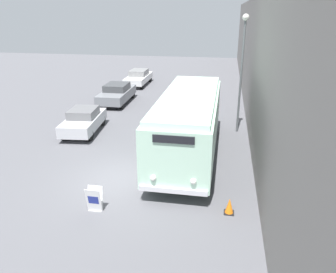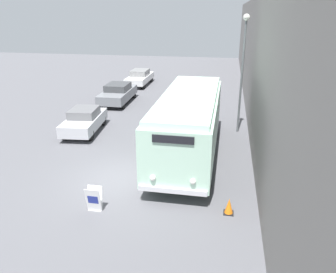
# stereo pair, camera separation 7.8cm
# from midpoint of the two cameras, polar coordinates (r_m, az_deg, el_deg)

# --- Properties ---
(ground_plane) EXTENTS (80.00, 80.00, 0.00)m
(ground_plane) POSITION_cam_midpoint_polar(r_m,az_deg,el_deg) (14.31, -8.31, -7.36)
(ground_plane) COLOR #56565B
(building_wall_right) EXTENTS (0.30, 60.00, 7.56)m
(building_wall_right) POSITION_cam_midpoint_polar(r_m,az_deg,el_deg) (22.15, 14.46, 12.70)
(building_wall_right) COLOR gray
(building_wall_right) RESTS_ON ground_plane
(vintage_bus) EXTENTS (2.67, 9.33, 3.11)m
(vintage_bus) POSITION_cam_midpoint_polar(r_m,az_deg,el_deg) (15.81, 3.46, 2.68)
(vintage_bus) COLOR black
(vintage_bus) RESTS_ON ground_plane
(sign_board) EXTENTS (0.56, 0.35, 0.92)m
(sign_board) POSITION_cam_midpoint_polar(r_m,az_deg,el_deg) (12.21, -12.88, -10.65)
(sign_board) COLOR gray
(sign_board) RESTS_ON ground_plane
(streetlamp) EXTENTS (0.36, 0.36, 6.61)m
(streetlamp) POSITION_cam_midpoint_polar(r_m,az_deg,el_deg) (19.01, 12.72, 13.05)
(streetlamp) COLOR #595E60
(streetlamp) RESTS_ON ground_plane
(parked_car_near) EXTENTS (2.11, 4.18, 1.41)m
(parked_car_near) POSITION_cam_midpoint_polar(r_m,az_deg,el_deg) (19.91, -14.59, 2.72)
(parked_car_near) COLOR black
(parked_car_near) RESTS_ON ground_plane
(parked_car_mid) EXTENTS (2.01, 4.71, 1.48)m
(parked_car_mid) POSITION_cam_midpoint_polar(r_m,az_deg,el_deg) (25.96, -8.99, 7.46)
(parked_car_mid) COLOR black
(parked_car_mid) RESTS_ON ground_plane
(parked_car_far) EXTENTS (1.81, 4.81, 1.43)m
(parked_car_far) POSITION_cam_midpoint_polar(r_m,az_deg,el_deg) (32.30, -5.21, 10.26)
(parked_car_far) COLOR black
(parked_car_far) RESTS_ON ground_plane
(traffic_cone) EXTENTS (0.36, 0.36, 0.59)m
(traffic_cone) POSITION_cam_midpoint_polar(r_m,az_deg,el_deg) (12.05, 10.45, -11.82)
(traffic_cone) COLOR black
(traffic_cone) RESTS_ON ground_plane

